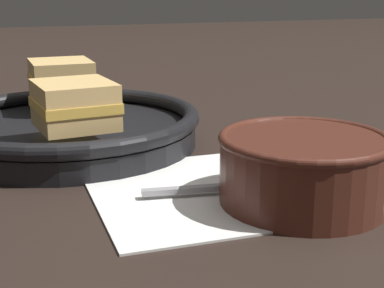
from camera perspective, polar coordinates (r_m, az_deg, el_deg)
name	(u,v)px	position (r m, az deg, el deg)	size (l,w,h in m)	color
ground_plane	(212,185)	(0.55, 1.98, -3.99)	(4.00, 4.00, 0.00)	black
napkin	(226,187)	(0.54, 3.31, -4.22)	(0.24, 0.21, 0.00)	white
soup_bowl	(303,165)	(0.50, 10.76, -2.01)	(0.14, 0.14, 0.06)	#4C2319
spoon	(277,183)	(0.54, 8.26, -3.78)	(0.18, 0.04, 0.01)	#9E9EA3
skillet	(68,127)	(0.69, -11.93, 1.59)	(0.34, 0.36, 0.04)	black
sandwich_near_left	(75,105)	(0.60, -11.31, 3.76)	(0.08, 0.09, 0.05)	#DBB26B
sandwich_near_right	(61,79)	(0.76, -12.55, 6.20)	(0.08, 0.08, 0.05)	#DBB26B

